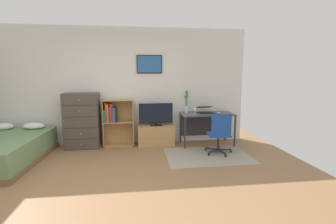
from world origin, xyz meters
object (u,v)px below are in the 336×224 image
(television, at_px, (156,115))
(office_chair, at_px, (220,133))
(bamboo_vase, at_px, (187,102))
(tv_stand, at_px, (156,135))
(wine_glass, at_px, (195,108))
(desk, at_px, (206,118))
(laptop, at_px, (205,110))
(bookshelf, at_px, (116,119))
(dresser, at_px, (82,121))
(computer_mouse, at_px, (219,113))

(television, height_order, office_chair, television)
(television, relative_size, bamboo_vase, 1.49)
(tv_stand, xyz_separation_m, wine_glass, (0.87, -0.20, 0.64))
(television, height_order, wine_glass, television)
(desk, distance_m, laptop, 0.19)
(tv_stand, relative_size, office_chair, 0.98)
(desk, height_order, laptop, laptop)
(bookshelf, xyz_separation_m, office_chair, (2.16, -0.92, -0.16))
(bamboo_vase, bearing_deg, television, -173.25)
(bamboo_vase, bearing_deg, bookshelf, -179.63)
(tv_stand, bearing_deg, office_chair, -35.03)
(bookshelf, height_order, office_chair, bookshelf)
(tv_stand, relative_size, laptop, 1.96)
(television, relative_size, office_chair, 0.90)
(wine_glass, bearing_deg, tv_stand, 166.86)
(bamboo_vase, height_order, wine_glass, bamboo_vase)
(wine_glass, bearing_deg, television, 168.26)
(television, bearing_deg, bookshelf, 175.28)
(dresser, bearing_deg, bamboo_vase, 1.92)
(laptop, xyz_separation_m, computer_mouse, (0.28, -0.14, -0.05))
(tv_stand, distance_m, computer_mouse, 1.54)
(bookshelf, bearing_deg, tv_stand, -3.35)
(office_chair, bearing_deg, computer_mouse, 77.57)
(wine_glass, bearing_deg, dresser, 175.72)
(bookshelf, relative_size, desk, 0.88)
(desk, distance_m, computer_mouse, 0.33)
(tv_stand, bearing_deg, wine_glass, -13.14)
(dresser, relative_size, desk, 1.02)
(dresser, relative_size, tv_stand, 1.47)
(desk, bearing_deg, wine_glass, -151.74)
(tv_stand, distance_m, wine_glass, 1.10)
(television, height_order, bamboo_vase, bamboo_vase)
(office_chair, bearing_deg, desk, 97.68)
(dresser, bearing_deg, bookshelf, 5.46)
(office_chair, height_order, bamboo_vase, bamboo_vase)
(desk, bearing_deg, computer_mouse, -29.99)
(television, relative_size, desk, 0.64)
(office_chair, relative_size, bamboo_vase, 1.65)
(laptop, height_order, bamboo_vase, bamboo_vase)
(bamboo_vase, bearing_deg, wine_glass, -62.72)
(office_chair, bearing_deg, bamboo_vase, 122.58)
(tv_stand, distance_m, office_chair, 1.53)
(desk, height_order, computer_mouse, computer_mouse)
(desk, distance_m, wine_glass, 0.44)
(laptop, bearing_deg, bamboo_vase, 158.20)
(television, bearing_deg, desk, -0.59)
(computer_mouse, distance_m, wine_glass, 0.58)
(bamboo_vase, xyz_separation_m, wine_glass, (0.14, -0.27, -0.12))
(bookshelf, relative_size, laptop, 2.49)
(television, bearing_deg, computer_mouse, -6.32)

